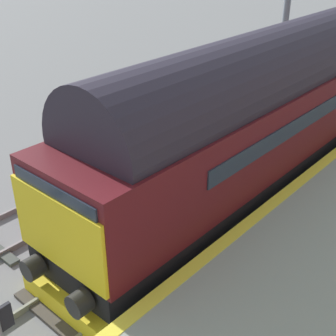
# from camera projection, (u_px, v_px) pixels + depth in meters

# --- Properties ---
(ground_plane) EXTENTS (140.00, 140.00, 0.00)m
(ground_plane) POSITION_uv_depth(u_px,v_px,m) (158.00, 250.00, 11.25)
(ground_plane) COLOR slate
(ground_plane) RESTS_ON ground
(track_main) EXTENTS (2.50, 60.00, 0.15)m
(track_main) POSITION_uv_depth(u_px,v_px,m) (158.00, 248.00, 11.22)
(track_main) COLOR slate
(track_main) RESTS_ON ground
(track_adjacent_west) EXTENTS (2.50, 60.00, 0.15)m
(track_adjacent_west) POSITION_uv_depth(u_px,v_px,m) (72.00, 200.00, 13.21)
(track_adjacent_west) COLOR slate
(track_adjacent_west) RESTS_ON ground
(station_platform) EXTENTS (4.00, 44.00, 1.01)m
(station_platform) POSITION_uv_depth(u_px,v_px,m) (293.00, 306.00, 8.92)
(station_platform) COLOR gray
(station_platform) RESTS_ON ground
(diesel_locomotive) EXTENTS (2.74, 18.86, 4.68)m
(diesel_locomotive) POSITION_uv_depth(u_px,v_px,m) (296.00, 91.00, 14.36)
(diesel_locomotive) COLOR black
(diesel_locomotive) RESTS_ON ground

